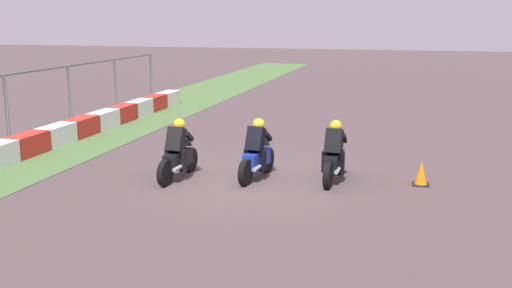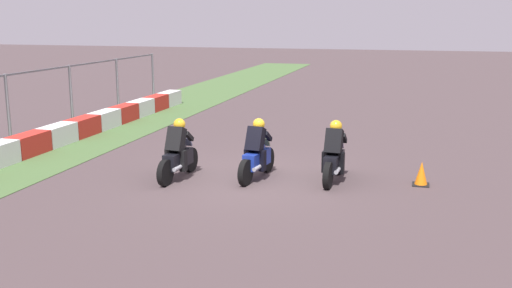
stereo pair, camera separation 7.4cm
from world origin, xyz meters
name	(u,v)px [view 1 (the left image)]	position (x,y,z in m)	size (l,w,h in m)	color
ground_plane	(252,179)	(0.00, 0.00, 0.00)	(120.00, 120.00, 0.00)	#4A3B3D
grass_verge	(13,161)	(0.00, 6.99, 0.01)	(72.00, 4.03, 0.02)	#496838
track_barrier	(11,150)	(0.00, 7.01, 0.32)	(23.20, 0.60, 0.64)	red
rider_lane_a	(334,156)	(0.37, -1.99, 0.62)	(2.04, 0.55, 1.51)	black
rider_lane_b	(257,154)	(0.11, -0.09, 0.62)	(2.04, 0.59, 1.51)	black
rider_lane_c	(178,154)	(-0.43, 1.80, 0.62)	(2.04, 0.55, 1.51)	black
traffic_cone	(421,174)	(0.56, -4.07, 0.27)	(0.40, 0.40, 0.58)	black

